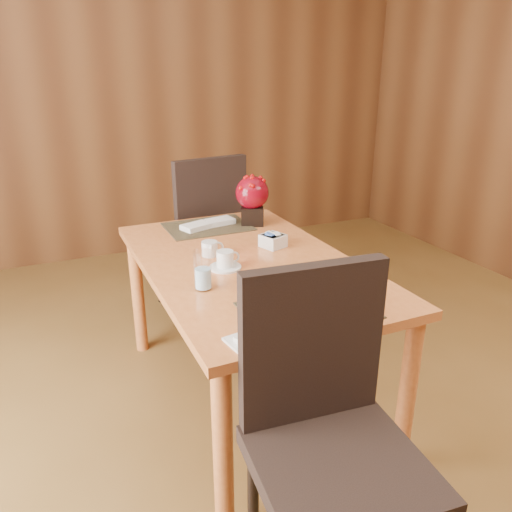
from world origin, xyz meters
name	(u,v)px	position (x,y,z in m)	size (l,w,h in m)	color
ground	(307,480)	(0.00, 0.00, 0.00)	(6.00, 6.00, 0.00)	brown
back_wall	(131,89)	(0.00, 3.00, 1.40)	(5.00, 0.02, 2.80)	brown
dining_table	(248,280)	(0.00, 0.60, 0.65)	(0.90, 1.50, 0.75)	#CA7038
placemat_near	(308,310)	(0.00, 0.05, 0.75)	(0.45, 0.33, 0.01)	black
placemat_far	(208,227)	(0.00, 1.15, 0.75)	(0.45, 0.33, 0.01)	black
soup_setting	(297,301)	(-0.05, 0.05, 0.80)	(0.26, 0.26, 0.10)	silver
coffee_cup	(225,261)	(-0.13, 0.55, 0.78)	(0.14, 0.14, 0.08)	silver
water_glass	(203,270)	(-0.28, 0.39, 0.83)	(0.07, 0.07, 0.16)	white
creamer_jug	(210,249)	(-0.14, 0.73, 0.78)	(0.10, 0.10, 0.07)	silver
sugar_caddy	(273,241)	(0.19, 0.72, 0.78)	(0.10, 0.10, 0.06)	silver
berry_decor	(252,197)	(0.25, 1.10, 0.90)	(0.18, 0.18, 0.27)	black
napkins_far	(210,223)	(0.01, 1.15, 0.77)	(0.31, 0.11, 0.03)	silver
bread_plate	(250,342)	(-0.28, -0.07, 0.75)	(0.13, 0.13, 0.01)	silver
near_chair	(327,420)	(-0.14, -0.32, 0.59)	(0.53, 0.53, 1.04)	black
far_chair	(203,227)	(0.12, 1.60, 0.60)	(0.56, 0.57, 1.07)	black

